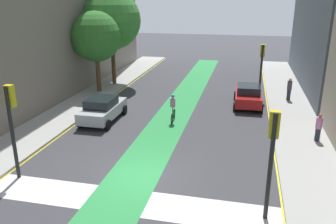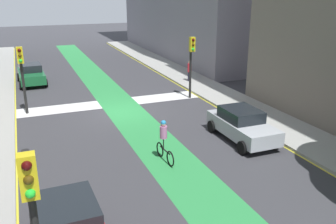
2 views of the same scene
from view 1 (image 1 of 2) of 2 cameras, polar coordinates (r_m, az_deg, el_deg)
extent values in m
plane|color=#38383D|center=(15.79, -4.44, -10.60)|extent=(120.00, 120.00, 0.00)
cube|color=#2D8C47|center=(15.88, -5.70, -10.42)|extent=(2.40, 60.00, 0.01)
cube|color=silver|center=(14.17, -6.89, -14.41)|extent=(12.00, 1.80, 0.01)
cube|color=yellow|center=(18.33, -22.84, -7.75)|extent=(0.16, 60.00, 0.01)
cube|color=#9E9E99|center=(15.52, 23.79, -12.53)|extent=(3.00, 60.00, 0.15)
cube|color=yellow|center=(15.31, 18.13, -12.55)|extent=(0.16, 60.00, 0.01)
cylinder|color=black|center=(12.63, 16.49, -8.88)|extent=(0.16, 0.16, 4.05)
cube|color=gold|center=(12.20, 17.11, -1.97)|extent=(0.35, 0.28, 0.95)
sphere|color=#3F0A0A|center=(12.24, 17.20, -0.43)|extent=(0.20, 0.20, 0.20)
sphere|color=#4C380C|center=(12.33, 17.07, -1.75)|extent=(0.20, 0.20, 0.20)
sphere|color=#26D833|center=(12.44, 16.94, -3.04)|extent=(0.20, 0.20, 0.20)
cylinder|color=black|center=(16.23, -24.26, -3.28)|extent=(0.16, 0.16, 4.19)
cube|color=gold|center=(15.89, -24.61, 2.41)|extent=(0.35, 0.28, 0.95)
sphere|color=#3F0A0A|center=(15.93, -24.46, 3.58)|extent=(0.20, 0.20, 0.20)
sphere|color=#4C380C|center=(16.00, -24.31, 2.55)|extent=(0.20, 0.20, 0.20)
sphere|color=#26D833|center=(16.07, -24.17, 1.52)|extent=(0.20, 0.20, 0.20)
cylinder|color=black|center=(27.55, 15.04, 6.31)|extent=(0.16, 0.16, 4.21)
cube|color=gold|center=(27.47, 15.32, 9.72)|extent=(0.35, 0.28, 0.95)
sphere|color=#3F0A0A|center=(27.56, 15.37, 10.38)|extent=(0.20, 0.20, 0.20)
sphere|color=#4C380C|center=(27.61, 15.31, 9.76)|extent=(0.20, 0.20, 0.20)
sphere|color=#26D833|center=(27.65, 15.26, 9.15)|extent=(0.20, 0.20, 0.20)
cube|color=#B2B7BF|center=(22.63, -10.66, 0.23)|extent=(1.80, 4.20, 0.70)
cube|color=black|center=(22.26, -10.96, 1.60)|extent=(1.60, 2.00, 0.55)
cylinder|color=black|center=(24.36, -11.21, 0.67)|extent=(0.22, 0.64, 0.64)
cylinder|color=black|center=(23.70, -7.22, 0.38)|extent=(0.22, 0.64, 0.64)
cylinder|color=black|center=(21.86, -14.28, -1.66)|extent=(0.22, 0.64, 0.64)
cylinder|color=black|center=(21.13, -9.92, -2.07)|extent=(0.22, 0.64, 0.64)
cube|color=#A51919|center=(25.98, 13.03, 2.48)|extent=(1.91, 4.25, 0.70)
cube|color=black|center=(25.62, 13.14, 3.70)|extent=(1.65, 2.04, 0.55)
cylinder|color=black|center=(27.47, 11.05, 2.73)|extent=(0.24, 0.65, 0.64)
cylinder|color=black|center=(27.53, 14.79, 2.49)|extent=(0.24, 0.65, 0.64)
cylinder|color=black|center=(24.65, 10.95, 0.90)|extent=(0.24, 0.65, 0.64)
cylinder|color=black|center=(24.72, 15.12, 0.63)|extent=(0.24, 0.65, 0.64)
torus|color=black|center=(22.64, 1.02, -0.30)|extent=(0.11, 0.68, 0.68)
torus|color=black|center=(21.66, 0.64, -1.19)|extent=(0.11, 0.68, 0.68)
cylinder|color=black|center=(22.09, 0.84, -0.30)|extent=(0.13, 0.95, 0.06)
cylinder|color=black|center=(21.87, 0.79, 0.25)|extent=(0.05, 0.05, 0.50)
cylinder|color=#BF72A5|center=(21.71, 0.79, 1.56)|extent=(0.32, 0.32, 0.55)
sphere|color=beige|center=(21.60, 0.80, 2.54)|extent=(0.22, 0.22, 0.22)
sphere|color=#268CCC|center=(21.59, 0.80, 2.64)|extent=(0.23, 0.23, 0.23)
cylinder|color=#262638|center=(27.71, 19.25, 2.65)|extent=(0.28, 0.28, 0.79)
cylinder|color=#3F3F47|center=(27.53, 19.42, 4.14)|extent=(0.34, 0.34, 0.70)
sphere|color=beige|center=(27.42, 19.52, 5.08)|extent=(0.23, 0.23, 0.23)
cylinder|color=#262638|center=(20.56, 23.42, -3.43)|extent=(0.28, 0.28, 0.72)
cylinder|color=#BF72A5|center=(20.33, 23.66, -1.66)|extent=(0.34, 0.34, 0.64)
sphere|color=#8C6647|center=(20.20, 23.82, -0.54)|extent=(0.21, 0.21, 0.21)
cylinder|color=brown|center=(29.07, -11.42, 6.36)|extent=(0.36, 0.36, 3.07)
sphere|color=#2D6B28|center=(28.61, -11.80, 12.09)|extent=(3.97, 3.97, 3.97)
cylinder|color=brown|center=(31.35, -8.98, 8.06)|extent=(0.36, 0.36, 3.80)
sphere|color=#387F33|center=(30.90, -9.33, 14.75)|extent=(5.04, 5.04, 5.04)
camera|label=2|loc=(34.11, 15.20, 17.23)|focal=39.37mm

